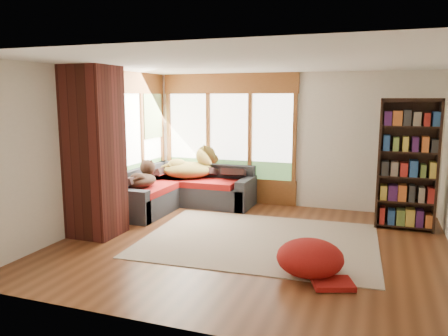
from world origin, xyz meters
The scene contains 16 objects.
floor centered at (0.00, 0.00, 0.00)m, with size 5.50×5.50×0.00m, color #542D17.
ceiling centered at (0.00, 0.00, 2.60)m, with size 5.50×5.50×0.00m, color white.
wall_back centered at (0.00, 2.50, 1.30)m, with size 5.50×0.04×2.60m, color silver.
wall_front centered at (0.00, -2.50, 1.30)m, with size 5.50×0.04×2.60m, color silver.
wall_left centered at (-2.75, 0.00, 1.30)m, with size 0.04×5.00×2.60m, color silver.
windows_back centered at (-1.20, 2.47, 1.35)m, with size 2.82×0.10×1.90m.
windows_left centered at (-2.72, 1.20, 1.35)m, with size 0.10×2.62×1.90m.
roller_blind centered at (-2.69, 2.03, 1.75)m, with size 0.03×0.72×0.90m, color #819B61.
brick_chimney centered at (-2.40, -0.35, 1.30)m, with size 0.70×0.70×2.60m, color #471914.
sectional_sofa centered at (-1.95, 1.70, 0.30)m, with size 2.20×2.20×0.80m.
area_rug centered at (0.07, 0.22, 0.01)m, with size 3.43×2.62×0.01m, color beige.
bookshelf centered at (2.14, 1.58, 1.06)m, with size 0.91×0.30×2.12m.
pouf centered at (0.98, -0.84, 0.23)m, with size 0.81×0.81×0.44m, color maroon.
dog_tan centered at (-1.81, 1.99, 0.82)m, with size 1.17×0.99×0.57m.
dog_brindle centered at (-2.31, 0.93, 0.74)m, with size 0.50×0.77×0.41m.
throw_pillows centered at (-1.92, 1.85, 0.77)m, with size 1.98×1.68×0.45m.
Camera 1 is at (1.69, -5.91, 2.13)m, focal length 35.00 mm.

